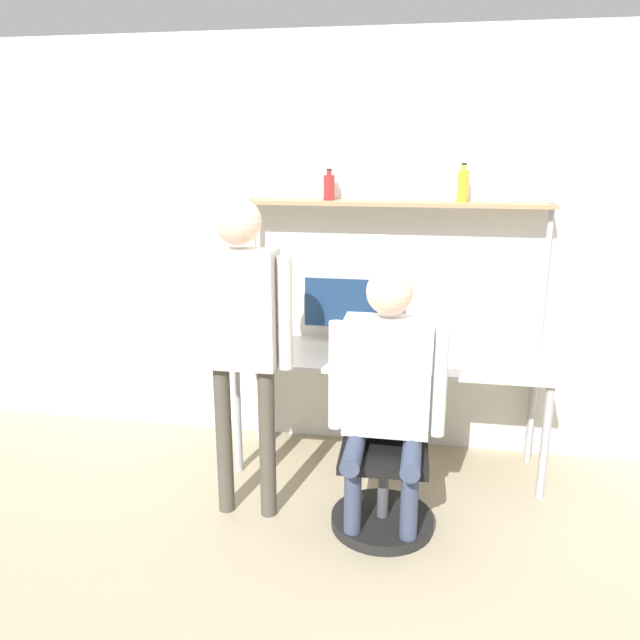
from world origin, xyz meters
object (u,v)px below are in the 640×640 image
(monitor, at_px, (351,308))
(office_chair, at_px, (384,476))
(bottle_amber, at_px, (463,186))
(person_standing, at_px, (241,320))
(person_seated, at_px, (386,381))
(bottle_red, at_px, (329,187))
(cell_phone, at_px, (441,362))
(laptop, at_px, (397,348))

(monitor, bearing_deg, office_chair, -70.33)
(monitor, xyz_separation_m, bottle_amber, (0.66, 0.03, 0.78))
(office_chair, relative_size, person_standing, 0.52)
(monitor, bearing_deg, person_seated, -71.13)
(person_seated, bearing_deg, monitor, 108.87)
(person_seated, bearing_deg, bottle_red, 116.65)
(person_standing, bearing_deg, person_seated, -0.18)
(cell_phone, height_order, person_seated, person_seated)
(bottle_amber, bearing_deg, laptop, -144.60)
(person_seated, distance_m, bottle_red, 1.36)
(cell_phone, bearing_deg, monitor, 157.29)
(monitor, xyz_separation_m, bottle_red, (-0.15, 0.03, 0.76))
(office_chair, bearing_deg, laptop, 88.02)
(laptop, xyz_separation_m, person_standing, (-0.78, -0.65, 0.32))
(cell_phone, relative_size, office_chair, 0.16)
(office_chair, bearing_deg, person_seated, -88.23)
(monitor, xyz_separation_m, person_standing, (-0.47, -0.86, 0.13))
(person_seated, relative_size, bottle_red, 7.42)
(laptop, distance_m, person_standing, 1.07)
(office_chair, height_order, bottle_amber, bottle_amber)
(monitor, xyz_separation_m, laptop, (0.31, -0.21, -0.19))
(laptop, height_order, bottle_amber, bottle_amber)
(monitor, relative_size, bottle_amber, 2.72)
(office_chair, relative_size, person_seated, 0.64)
(monitor, distance_m, bottle_amber, 1.02)
(laptop, xyz_separation_m, cell_phone, (0.27, -0.03, -0.06))
(bottle_red, bearing_deg, laptop, -27.60)
(person_seated, relative_size, person_standing, 0.81)
(laptop, distance_m, bottle_red, 1.08)
(office_chair, bearing_deg, person_standing, -177.05)
(person_standing, distance_m, bottle_red, 1.13)
(cell_phone, height_order, bottle_red, bottle_red)
(office_chair, bearing_deg, monitor, 109.67)
(bottle_red, height_order, bottle_amber, bottle_amber)
(cell_phone, xyz_separation_m, office_chair, (-0.29, -0.57, -0.47))
(office_chair, relative_size, bottle_red, 4.75)
(person_standing, bearing_deg, office_chair, 2.95)
(bottle_red, bearing_deg, bottle_amber, -0.00)
(bottle_red, distance_m, bottle_amber, 0.81)
(office_chair, distance_m, bottle_amber, 1.76)
(cell_phone, xyz_separation_m, bottle_amber, (0.08, 0.28, 1.03))
(person_seated, distance_m, bottle_amber, 1.34)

